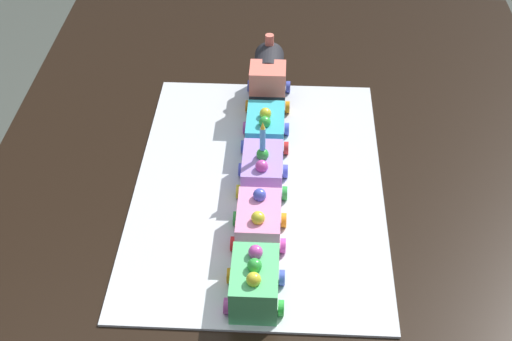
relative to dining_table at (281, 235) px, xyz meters
The scene contains 8 objects.
dining_table is the anchor object (origin of this frame).
cake_board 0.12m from the dining_table, 88.05° to the right, with size 0.60×0.40×0.00m, color silver.
cake_locomotive 0.29m from the dining_table, behind, with size 0.14×0.08×0.12m.
cake_car_hopper_turquoise 0.18m from the dining_table, 161.88° to the right, with size 0.10×0.08×0.07m.
cake_car_caboose_lavender 0.14m from the dining_table, 81.57° to the right, with size 0.10×0.08×0.07m.
cake_car_flatbed_bubblegum 0.19m from the dining_table, 16.68° to the right, with size 0.10×0.08×0.07m.
cake_car_tanker_mint_green 0.28m from the dining_table, ahead, with size 0.10×0.08×0.07m.
birthday_candle 0.21m from the dining_table, 94.07° to the right, with size 0.01×0.01×0.05m.
Camera 1 is at (0.93, 0.00, 1.53)m, focal length 52.63 mm.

